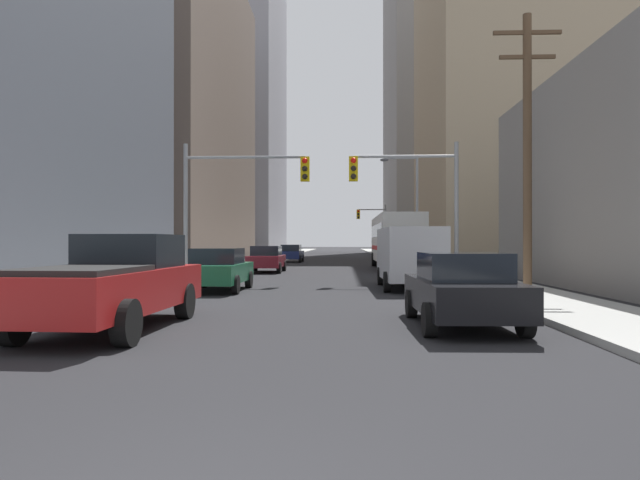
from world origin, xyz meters
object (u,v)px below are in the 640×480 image
sedan_maroon (267,259)px  city_bus (396,239)px  traffic_signal_near_right (409,187)px  cargo_van_silver (409,254)px  pickup_truck_red (115,282)px  sedan_navy (291,253)px  sedan_black (462,289)px  traffic_signal_near_left (240,187)px  traffic_signal_far_right (373,222)px  sedan_green (218,269)px

sedan_maroon → city_bus: bearing=28.6°
traffic_signal_near_right → cargo_van_silver: bearing=-96.5°
pickup_truck_red → sedan_maroon: size_ratio=1.30×
pickup_truck_red → sedan_navy: (0.11, 37.40, -0.16)m
city_bus → sedan_maroon: (-7.80, -4.25, -1.16)m
sedan_black → traffic_signal_near_left: size_ratio=0.70×
city_bus → sedan_maroon: city_bus is taller
sedan_navy → traffic_signal_far_right: (7.87, 14.77, 3.25)m
sedan_green → sedan_maroon: bearing=89.8°
traffic_signal_far_right → traffic_signal_near_left: bearing=-101.3°
cargo_van_silver → traffic_signal_far_right: (0.94, 42.05, 2.73)m
sedan_black → sedan_navy: bearing=100.6°
sedan_green → traffic_signal_far_right: 44.22m
sedan_green → sedan_navy: 28.62m
city_bus → sedan_maroon: bearing=-151.4°
sedan_black → sedan_maroon: 21.62m
city_bus → cargo_van_silver: 15.29m
cargo_van_silver → sedan_black: size_ratio=1.24×
cargo_van_silver → traffic_signal_near_right: size_ratio=0.87×
sedan_black → traffic_signal_near_left: traffic_signal_near_left is taller
sedan_maroon → traffic_signal_far_right: 32.18m
pickup_truck_red → sedan_black: 7.01m
sedan_green → traffic_signal_near_right: (7.25, 4.23, 3.31)m
pickup_truck_red → traffic_signal_far_right: size_ratio=0.91×
sedan_green → sedan_navy: bearing=90.0°
cargo_van_silver → sedan_maroon: 12.98m
sedan_maroon → sedan_black: bearing=-71.6°
sedan_maroon → sedan_green: bearing=-90.2°
sedan_navy → traffic_signal_far_right: traffic_signal_far_right is taller
sedan_navy → sedan_black: bearing=-79.4°
sedan_black → cargo_van_silver: bearing=89.7°
pickup_truck_red → sedan_green: (0.12, 8.78, -0.16)m
city_bus → traffic_signal_near_left: (-7.84, -12.36, 2.19)m
sedan_navy → traffic_signal_far_right: 17.04m
city_bus → traffic_signal_far_right: traffic_signal_far_right is taller
traffic_signal_far_right → sedan_maroon: bearing=-104.1°
city_bus → traffic_signal_near_right: 12.56m
city_bus → sedan_green: (-7.85, -16.59, -1.16)m
pickup_truck_red → cargo_van_silver: bearing=55.2°
city_bus → sedan_navy: bearing=123.1°
sedan_green → traffic_signal_near_right: bearing=30.3°
sedan_black → sedan_navy: (-6.87, 36.81, 0.00)m
sedan_green → sedan_navy: (-0.01, 28.62, 0.00)m
traffic_signal_far_right → sedan_black: bearing=-91.1°
cargo_van_silver → sedan_maroon: bearing=122.0°
traffic_signal_near_left → traffic_signal_near_right: size_ratio=1.00×
pickup_truck_red → traffic_signal_near_left: (0.14, 13.01, 3.19)m
sedan_black → traffic_signal_far_right: (1.00, 51.57, 3.25)m
traffic_signal_far_right → cargo_van_silver: bearing=-91.3°
cargo_van_silver → sedan_navy: cargo_van_silver is taller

